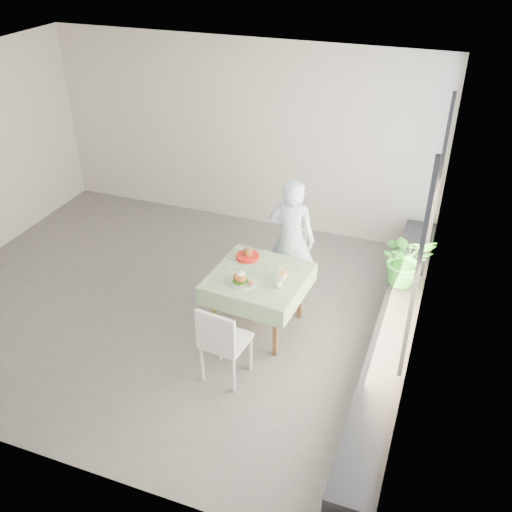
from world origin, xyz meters
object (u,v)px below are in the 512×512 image
at_px(cafe_table, 259,295).
at_px(chair_far, 284,274).
at_px(main_dish, 242,279).
at_px(potted_plant, 406,259).
at_px(juice_cup_orange, 283,274).
at_px(chair_near, 226,355).
at_px(diner, 291,239).

xyz_separation_m(cafe_table, chair_far, (0.06, 0.79, -0.19)).
height_order(main_dish, potted_plant, potted_plant).
distance_m(chair_far, juice_cup_orange, 0.97).
bearing_deg(chair_near, chair_far, 86.71).
bearing_deg(main_dish, juice_cup_orange, 30.31).
height_order(diner, juice_cup_orange, diner).
height_order(chair_near, main_dish, chair_near).
relative_size(diner, potted_plant, 2.42).
height_order(main_dish, juice_cup_orange, juice_cup_orange).
bearing_deg(diner, main_dish, 74.54).
bearing_deg(chair_far, diner, 2.94).
height_order(chair_far, potted_plant, potted_plant).
height_order(chair_far, chair_near, chair_near).
xyz_separation_m(chair_near, main_dish, (-0.08, 0.68, 0.51)).
relative_size(cafe_table, chair_near, 1.20).
height_order(cafe_table, juice_cup_orange, juice_cup_orange).
distance_m(cafe_table, potted_plant, 1.75).
bearing_deg(diner, chair_near, 82.76).
height_order(chair_far, juice_cup_orange, juice_cup_orange).
relative_size(chair_near, diner, 0.58).
relative_size(chair_far, potted_plant, 1.34).
bearing_deg(cafe_table, juice_cup_orange, 1.47).
bearing_deg(chair_near, main_dish, 96.81).
distance_m(diner, juice_cup_orange, 0.80).
distance_m(diner, main_dish, 1.05).
bearing_deg(juice_cup_orange, diner, 100.37).
xyz_separation_m(chair_far, juice_cup_orange, (0.22, -0.78, 0.53)).
bearing_deg(chair_near, diner, 84.14).
relative_size(cafe_table, juice_cup_orange, 3.94).
xyz_separation_m(main_dish, potted_plant, (1.64, 1.00, 0.04)).
relative_size(cafe_table, main_dish, 3.56).
bearing_deg(chair_far, juice_cup_orange, -74.23).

